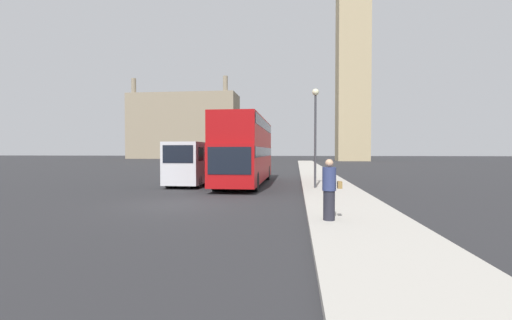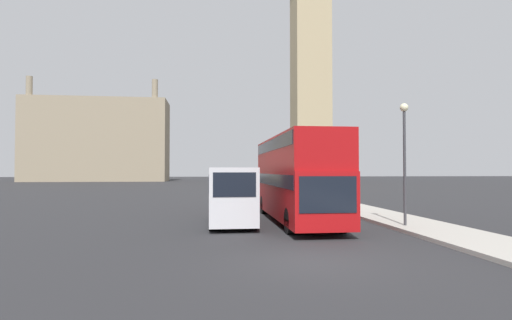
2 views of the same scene
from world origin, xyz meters
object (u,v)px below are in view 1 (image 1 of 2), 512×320
Objects in this scene: pedestrian at (329,190)px; red_double_decker_bus at (246,148)px; street_lamp at (315,122)px; clock_tower at (353,36)px; white_van at (193,162)px.

red_double_decker_bus is at bearing 109.43° from pedestrian.
clock_tower is at bearing 79.24° from street_lamp.
red_double_decker_bus is 6.26× the size of pedestrian.
red_double_decker_bus reaches higher than pedestrian.
pedestrian is at bearing -70.57° from red_double_decker_bus.
clock_tower is 65.65m from street_lamp.
white_van is 8.06m from street_lamp.
clock_tower is 74.65m from pedestrian.
street_lamp reaches higher than white_van.
street_lamp is (-11.40, -59.98, -24.13)m from clock_tower.
clock_tower is 9.44× the size of white_van.
pedestrian is at bearing -56.12° from white_van.
street_lamp is (4.19, -2.91, 1.36)m from red_double_decker_bus.
red_double_decker_bus is 3.43m from white_van.
clock_tower is 31.33× the size of pedestrian.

